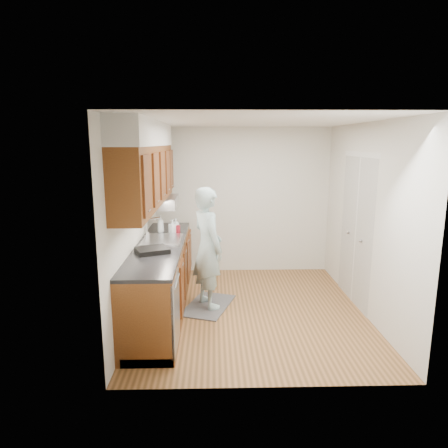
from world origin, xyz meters
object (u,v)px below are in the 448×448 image
Objects in this scene: soap_bottle_b at (173,226)px; soda_can at (178,229)px; soap_bottle_a at (161,224)px; soap_bottle_c at (175,223)px; dish_rack at (152,250)px; steel_can at (173,228)px; person at (208,240)px.

soda_can is at bearing -4.20° from soap_bottle_b.
soap_bottle_a reaches higher than soap_bottle_c.
soap_bottle_c is 1.43× the size of soda_can.
soap_bottle_a is at bearing -126.71° from soap_bottle_c.
soda_can is 0.31× the size of dish_rack.
soap_bottle_a is 0.19m from steel_can.
person is 9.41× the size of soap_bottle_b.
soap_bottle_a is 0.27m from soda_can.
person is 0.93m from soap_bottle_c.
person reaches higher than soap_bottle_b.
soap_bottle_b is at bearing 58.43° from dish_rack.
soda_can is at bearing -77.17° from soap_bottle_c.
steel_can is at bearing 86.09° from soap_bottle_b.
dish_rack is at bearing -97.52° from soap_bottle_b.
person reaches higher than soap_bottle_a.
soap_bottle_b reaches higher than steel_can.
soap_bottle_a is 1.92× the size of steel_can.
soap_bottle_c is at bearing 87.45° from soap_bottle_b.
soap_bottle_b is (-0.52, 0.49, 0.09)m from person.
person is 0.88m from soap_bottle_a.
soap_bottle_a is at bearing 170.44° from soap_bottle_b.
steel_can is (-0.01, -0.24, -0.02)m from soap_bottle_c.
soda_can is 0.88× the size of steel_can.
soda_can is at bearing -7.92° from soap_bottle_a.
soap_bottle_b is 1.53× the size of steel_can.
soap_bottle_b is at bearing -93.91° from steel_can.
soap_bottle_a is 2.20× the size of soda_can.
soap_bottle_a is 1.53× the size of soap_bottle_c.
person is 5.08× the size of dish_rack.
soda_can reaches higher than dish_rack.
steel_can is 1.12m from dish_rack.
soap_bottle_a is 1.10m from dish_rack.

